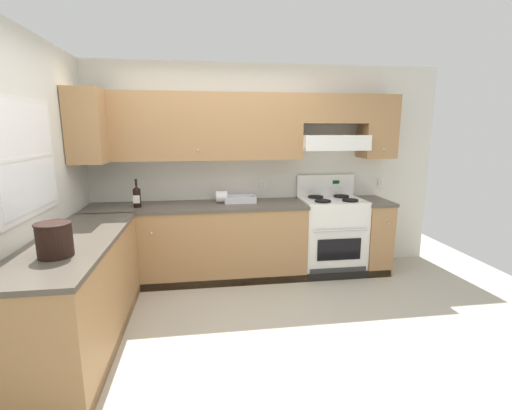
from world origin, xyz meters
TOP-DOWN VIEW (x-y plane):
  - ground_plane at (0.00, 0.00)m, footprint 7.04×7.04m
  - wall_back at (0.39, 1.53)m, footprint 4.68×0.57m
  - wall_left at (-1.59, 0.23)m, footprint 0.47×4.00m
  - counter_back_run at (-0.04, 1.24)m, footprint 3.60×0.65m
  - counter_left_run at (-1.24, -0.00)m, footprint 0.63×1.91m
  - stove at (1.36, 1.25)m, footprint 0.76×0.62m
  - wine_bottle at (-0.95, 1.20)m, footprint 0.08×0.09m
  - bowl at (0.22, 1.34)m, footprint 0.38×0.26m
  - bucket at (-1.23, -0.40)m, footprint 0.24×0.24m
  - paper_towel_roll at (-0.00, 1.34)m, footprint 0.14×0.14m

SIDE VIEW (x-z plane):
  - ground_plane at x=0.00m, z-range 0.00..0.00m
  - counter_back_run at x=-0.04m, z-range 0.00..0.91m
  - counter_left_run at x=-1.24m, z-range 0.00..0.91m
  - stove at x=1.36m, z-range -0.12..1.08m
  - bowl at x=0.22m, z-range 0.90..0.97m
  - paper_towel_roll at x=0.00m, z-range 0.91..1.05m
  - bucket at x=-1.23m, z-range 0.92..1.15m
  - wine_bottle at x=-0.95m, z-range 0.88..1.20m
  - wall_left at x=-1.59m, z-range 0.07..2.62m
  - wall_back at x=0.39m, z-range 0.20..2.75m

